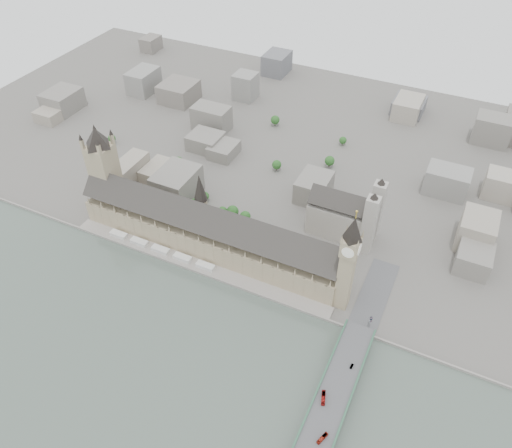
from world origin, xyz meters
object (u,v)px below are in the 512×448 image
at_px(red_bus_north, 323,398).
at_px(westminster_abbey, 345,215).
at_px(victoria_tower, 104,167).
at_px(red_bus_south, 322,438).
at_px(westminster_bridge, 331,403).
at_px(car_silver, 352,366).
at_px(palace_of_westminster, 209,231).
at_px(car_approach, 371,319).
at_px(elizabeth_tower, 349,258).

bearing_deg(red_bus_north, westminster_abbey, 87.07).
bearing_deg(victoria_tower, red_bus_south, -26.52).
bearing_deg(red_bus_south, westminster_bridge, 117.22).
xyz_separation_m(red_bus_south, car_silver, (0.95, 62.32, -0.64)).
relative_size(palace_of_westminster, red_bus_south, 26.07).
bearing_deg(westminster_bridge, victoria_tower, 158.22).
height_order(palace_of_westminster, red_bus_north, palace_of_westminster).
relative_size(red_bus_north, car_approach, 2.16).
bearing_deg(car_approach, victoria_tower, 163.77).
xyz_separation_m(westminster_bridge, red_bus_south, (3.69, -30.05, 6.54)).
height_order(red_bus_north, car_silver, red_bus_north).
xyz_separation_m(westminster_abbey, car_approach, (56.82, -100.80, -14.05)).
distance_m(elizabeth_tower, car_silver, 83.86).
bearing_deg(red_bus_north, elizabeth_tower, 83.85).
relative_size(red_bus_north, red_bus_south, 1.14).
height_order(red_bus_north, car_approach, red_bus_north).
distance_m(victoria_tower, westminster_bridge, 309.91).
relative_size(westminster_abbey, car_approach, 12.70).
relative_size(victoria_tower, car_approach, 18.68).
relative_size(elizabeth_tower, red_bus_north, 9.31).
relative_size(palace_of_westminster, red_bus_north, 22.94).
bearing_deg(palace_of_westminster, car_silver, -24.21).
xyz_separation_m(palace_of_westminster, car_silver, (166.63, -74.93, -11.68)).
xyz_separation_m(palace_of_westminster, red_bus_north, (156.16, -109.12, -10.85)).
relative_size(palace_of_westminster, westminster_abbey, 3.90).
xyz_separation_m(westminster_abbey, red_bus_north, (45.24, -184.42, -13.22)).
height_order(westminster_abbey, red_bus_south, westminster_abbey).
bearing_deg(car_silver, red_bus_south, -85.44).
height_order(palace_of_westminster, elizabeth_tower, elizabeth_tower).
bearing_deg(car_silver, westminster_bridge, -92.74).
relative_size(elizabeth_tower, car_approach, 20.08).
relative_size(victoria_tower, red_bus_south, 9.84).
height_order(westminster_bridge, westminster_abbey, westminster_abbey).
bearing_deg(victoria_tower, car_silver, -15.72).
xyz_separation_m(victoria_tower, car_silver, (288.63, -81.23, -44.18)).
distance_m(palace_of_westminster, victoria_tower, 126.41).
height_order(westminster_abbey, car_silver, westminster_abbey).
height_order(victoria_tower, car_silver, victoria_tower).
relative_size(red_bus_south, car_approach, 1.90).
distance_m(victoria_tower, red_bus_north, 304.26).
bearing_deg(car_approach, car_silver, -101.26).
xyz_separation_m(elizabeth_tower, red_bus_north, (18.16, -97.42, -46.23)).
relative_size(westminster_bridge, red_bus_south, 31.97).
relative_size(westminster_bridge, red_bus_north, 28.14).
xyz_separation_m(westminster_bridge, westminster_abbey, (-51.08, 182.50, 19.96)).
bearing_deg(westminster_abbey, elizabeth_tower, -72.71).
height_order(palace_of_westminster, westminster_abbey, westminster_abbey).
bearing_deg(car_approach, westminster_bridge, -103.99).
bearing_deg(car_silver, elizabeth_tower, 119.80).
xyz_separation_m(palace_of_westminster, westminster_bridge, (162.00, -107.20, -17.58)).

